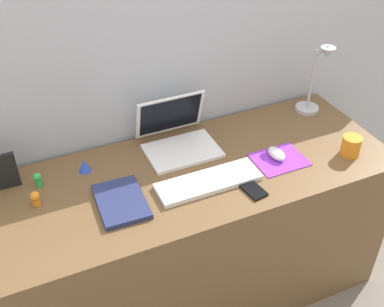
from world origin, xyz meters
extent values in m
plane|color=slate|center=(0.00, 0.00, 0.00)|extent=(6.00, 6.00, 0.00)
cube|color=#B2B7C1|center=(0.00, 0.35, 0.70)|extent=(2.88, 0.05, 1.40)
cube|color=brown|center=(0.00, 0.00, 0.37)|extent=(1.68, 0.63, 0.74)
cube|color=white|center=(0.03, 0.14, 0.75)|extent=(0.30, 0.21, 0.01)
cube|color=white|center=(0.03, 0.27, 0.85)|extent=(0.30, 0.06, 0.20)
cube|color=black|center=(0.03, 0.26, 0.85)|extent=(0.27, 0.05, 0.17)
cube|color=white|center=(0.04, -0.09, 0.75)|extent=(0.41, 0.13, 0.02)
cube|color=purple|center=(0.37, -0.08, 0.74)|extent=(0.21, 0.17, 0.00)
ellipsoid|color=white|center=(0.37, -0.06, 0.76)|extent=(0.06, 0.10, 0.03)
cube|color=black|center=(0.17, -0.19, 0.74)|extent=(0.08, 0.14, 0.01)
cylinder|color=#B7B7BC|center=(0.70, 0.20, 0.75)|extent=(0.11, 0.11, 0.02)
cylinder|color=#B7B7BC|center=(0.70, 0.20, 0.90)|extent=(0.01, 0.01, 0.29)
cylinder|color=#B7B7BC|center=(0.70, 0.17, 1.06)|extent=(0.01, 0.08, 0.08)
cone|color=#B7B7BC|center=(0.70, 0.13, 1.06)|extent=(0.06, 0.06, 0.05)
cube|color=navy|center=(-0.30, -0.06, 0.75)|extent=(0.18, 0.25, 0.02)
cube|color=black|center=(-0.68, 0.20, 0.81)|extent=(0.12, 0.02, 0.15)
cylinder|color=orange|center=(0.66, -0.16, 0.78)|extent=(0.08, 0.08, 0.08)
cone|color=blue|center=(-0.38, 0.18, 0.77)|extent=(0.05, 0.05, 0.05)
cylinder|color=orange|center=(-0.58, 0.06, 0.75)|extent=(0.03, 0.03, 0.02)
sphere|color=orange|center=(-0.58, 0.06, 0.78)|extent=(0.04, 0.04, 0.04)
cylinder|color=green|center=(-0.56, 0.16, 0.76)|extent=(0.03, 0.03, 0.03)
sphere|color=green|center=(-0.56, 0.16, 0.78)|extent=(0.03, 0.03, 0.03)
camera|label=1|loc=(-0.59, -1.34, 1.93)|focal=44.51mm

